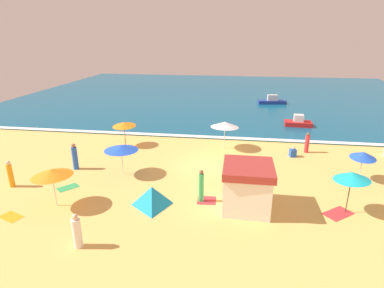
% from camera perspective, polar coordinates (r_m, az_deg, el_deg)
% --- Properties ---
extents(ground_plane, '(60.00, 60.00, 0.00)m').
position_cam_1_polar(ground_plane, '(22.13, 3.35, -4.03)').
color(ground_plane, '#EDBC60').
extents(ocean_water, '(60.00, 44.00, 0.10)m').
position_cam_1_polar(ocean_water, '(49.06, 6.38, 9.01)').
color(ocean_water, '#0F567A').
rests_on(ocean_water, ground_plane).
extents(wave_breaker_foam, '(57.00, 0.70, 0.01)m').
position_cam_1_polar(wave_breaker_foam, '(27.98, 4.54, 1.25)').
color(wave_breaker_foam, white).
rests_on(wave_breaker_foam, ocean_water).
extents(lifeguard_cabana, '(2.58, 2.74, 2.46)m').
position_cam_1_polar(lifeguard_cabana, '(16.77, 10.06, -7.61)').
color(lifeguard_cabana, white).
rests_on(lifeguard_cabana, ground_plane).
extents(beach_umbrella_0, '(2.19, 2.21, 2.04)m').
position_cam_1_polar(beach_umbrella_0, '(26.20, -12.26, 3.52)').
color(beach_umbrella_0, '#4C3823').
rests_on(beach_umbrella_0, ground_plane).
extents(beach_umbrella_1, '(3.07, 3.08, 2.28)m').
position_cam_1_polar(beach_umbrella_1, '(24.99, 6.00, 3.57)').
color(beach_umbrella_1, silver).
rests_on(beach_umbrella_1, ground_plane).
extents(beach_umbrella_2, '(2.12, 2.10, 2.36)m').
position_cam_1_polar(beach_umbrella_2, '(17.66, 27.13, -5.21)').
color(beach_umbrella_2, '#4C3823').
rests_on(beach_umbrella_2, ground_plane).
extents(beach_umbrella_3, '(3.11, 3.12, 2.03)m').
position_cam_1_polar(beach_umbrella_3, '(20.70, -12.78, -0.69)').
color(beach_umbrella_3, silver).
rests_on(beach_umbrella_3, ground_plane).
extents(beach_umbrella_4, '(1.62, 1.65, 1.98)m').
position_cam_1_polar(beach_umbrella_4, '(22.13, 28.76, -1.77)').
color(beach_umbrella_4, silver).
rests_on(beach_umbrella_4, ground_plane).
extents(beach_umbrella_5, '(2.73, 2.72, 2.19)m').
position_cam_1_polar(beach_umbrella_5, '(17.97, -24.19, -4.78)').
color(beach_umbrella_5, silver).
rests_on(beach_umbrella_5, ground_plane).
extents(beach_tent, '(2.08, 2.42, 1.05)m').
position_cam_1_polar(beach_tent, '(17.32, -7.28, -9.27)').
color(beach_tent, '#1999D8').
rests_on(beach_tent, ground_plane).
extents(beachgoer_0, '(0.53, 0.53, 0.80)m').
position_cam_1_polar(beachgoer_0, '(24.87, 17.90, -1.47)').
color(beachgoer_0, blue).
rests_on(beachgoer_0, ground_plane).
extents(beachgoer_2, '(0.39, 0.39, 1.88)m').
position_cam_1_polar(beachgoer_2, '(17.29, 1.69, -7.72)').
color(beachgoer_2, green).
rests_on(beachgoer_2, ground_plane).
extents(beachgoer_3, '(0.43, 0.43, 1.62)m').
position_cam_1_polar(beachgoer_3, '(25.95, 20.23, 0.15)').
color(beachgoer_3, red).
rests_on(beachgoer_3, ground_plane).
extents(beachgoer_4, '(0.54, 0.54, 1.62)m').
position_cam_1_polar(beachgoer_4, '(14.82, -20.24, -14.79)').
color(beachgoer_4, white).
rests_on(beachgoer_4, ground_plane).
extents(beachgoer_5, '(0.45, 0.45, 1.85)m').
position_cam_1_polar(beachgoer_5, '(22.77, -20.56, -2.24)').
color(beachgoer_5, blue).
rests_on(beachgoer_5, ground_plane).
extents(beachgoer_8, '(0.43, 0.43, 1.69)m').
position_cam_1_polar(beachgoer_8, '(21.86, -30.20, -4.76)').
color(beachgoer_8, orange).
rests_on(beachgoer_8, ground_plane).
extents(beach_towel_0, '(1.35, 1.07, 0.01)m').
position_cam_1_polar(beach_towel_0, '(18.75, -30.06, -11.40)').
color(beach_towel_0, orange).
rests_on(beach_towel_0, ground_plane).
extents(beach_towel_1, '(1.77, 1.66, 0.01)m').
position_cam_1_polar(beach_towel_1, '(18.24, 25.06, -11.41)').
color(beach_towel_1, red).
rests_on(beach_towel_1, ground_plane).
extents(beach_towel_2, '(1.07, 1.00, 0.01)m').
position_cam_1_polar(beach_towel_2, '(17.78, 2.69, -10.22)').
color(beach_towel_2, red).
rests_on(beach_towel_2, ground_plane).
extents(beach_towel_4, '(1.33, 1.39, 0.01)m').
position_cam_1_polar(beach_towel_4, '(20.55, -21.64, -7.38)').
color(beach_towel_4, green).
rests_on(beach_towel_4, ground_plane).
extents(small_boat_0, '(3.70, 1.53, 1.19)m').
position_cam_1_polar(small_boat_0, '(42.86, 14.39, 7.61)').
color(small_boat_0, navy).
rests_on(small_boat_0, ocean_water).
extents(small_boat_1, '(2.63, 1.46, 1.14)m').
position_cam_1_polar(small_boat_1, '(33.09, 18.79, 3.78)').
color(small_boat_1, red).
rests_on(small_boat_1, ocean_water).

